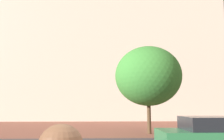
# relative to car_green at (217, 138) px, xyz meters

# --- Properties ---
(landmark_building) EXTENTS (29.34, 10.57, 30.49)m
(landmark_building) POSITION_rel_car_green_xyz_m (-2.79, 25.28, 9.15)
(landmark_building) COLOR beige
(landmark_building) RESTS_ON ground_plane
(car_green) EXTENTS (4.01, 2.09, 1.43)m
(car_green) POSITION_rel_car_green_xyz_m (0.00, 0.00, 0.00)
(car_green) COLOR #287042
(car_green) RESTS_ON ground_plane
(tree_curb_far) EXTENTS (4.46, 4.46, 5.81)m
(tree_curb_far) POSITION_rel_car_green_xyz_m (-0.93, 7.61, 3.10)
(tree_curb_far) COLOR #4C3823
(tree_curb_far) RESTS_ON ground_plane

